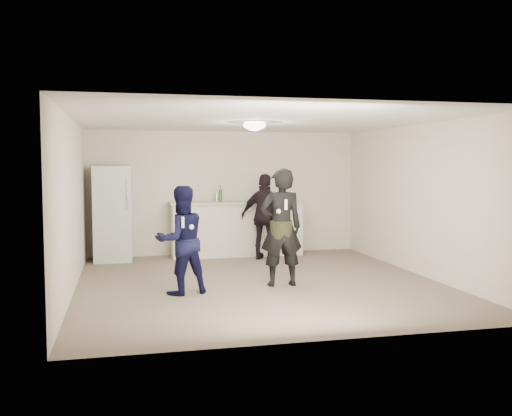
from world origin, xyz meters
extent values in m
plane|color=#6B5B4C|center=(0.00, 0.00, 0.00)|extent=(6.00, 6.00, 0.00)
plane|color=silver|center=(0.00, 0.00, 2.50)|extent=(6.00, 6.00, 0.00)
plane|color=beige|center=(0.00, 3.00, 1.25)|extent=(6.00, 0.00, 6.00)
plane|color=beige|center=(0.00, -3.00, 1.25)|extent=(6.00, 0.00, 6.00)
plane|color=beige|center=(-2.75, 0.00, 1.25)|extent=(0.00, 6.00, 6.00)
plane|color=beige|center=(2.75, 0.00, 1.25)|extent=(0.00, 6.00, 6.00)
cube|color=silver|center=(0.18, 2.67, 0.53)|extent=(2.60, 0.56, 1.05)
cube|color=#BEB393|center=(0.18, 2.67, 1.07)|extent=(2.68, 0.64, 0.04)
cube|color=silver|center=(-2.24, 2.60, 0.90)|extent=(0.70, 0.70, 1.80)
cylinder|color=silver|center=(-1.96, 2.23, 1.30)|extent=(0.02, 0.02, 0.60)
ellipsoid|color=white|center=(0.00, 0.30, 2.45)|extent=(0.36, 0.36, 0.16)
cylinder|color=#B2B2B6|center=(-0.21, 2.80, 1.18)|extent=(0.08, 0.08, 0.17)
imported|color=#0E103E|center=(-1.25, -0.49, 0.77)|extent=(0.88, 0.77, 1.54)
imported|color=black|center=(0.28, -0.28, 0.89)|extent=(0.66, 0.44, 1.78)
cylinder|color=#2E3317|center=(0.28, -0.28, 0.85)|extent=(0.34, 0.34, 0.28)
imported|color=black|center=(0.63, 2.09, 0.83)|extent=(1.04, 0.83, 1.66)
cube|color=silver|center=(-1.25, -0.77, 1.05)|extent=(0.04, 0.04, 0.15)
sphere|color=white|center=(-1.13, -0.74, 0.98)|extent=(0.07, 0.07, 0.07)
cube|color=white|center=(0.28, -0.53, 1.25)|extent=(0.04, 0.04, 0.15)
sphere|color=white|center=(0.18, -0.50, 1.15)|extent=(0.07, 0.07, 0.07)
cylinder|color=#8D6414|center=(0.79, 2.78, 1.21)|extent=(0.07, 0.07, 0.23)
cylinder|color=silver|center=(0.49, 2.53, 1.19)|extent=(0.07, 0.07, 0.19)
cylinder|color=#185117|center=(-0.17, 2.57, 1.22)|extent=(0.06, 0.06, 0.25)
cylinder|color=#12401A|center=(0.84, 2.57, 1.19)|extent=(0.07, 0.07, 0.21)
camera|label=1|loc=(-2.03, -8.51, 1.84)|focal=40.00mm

